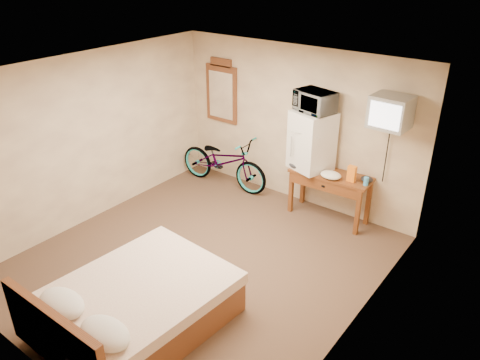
{
  "coord_description": "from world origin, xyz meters",
  "views": [
    {
      "loc": [
        3.51,
        -3.76,
        3.74
      ],
      "look_at": [
        0.22,
        0.57,
        1.05
      ],
      "focal_mm": 35.0,
      "sensor_mm": 36.0,
      "label": 1
    }
  ],
  "objects_px": {
    "desk": "(329,182)",
    "microwave": "(315,101)",
    "mini_fridge": "(312,141)",
    "wall_mirror": "(221,92)",
    "bicycle": "(224,161)",
    "blue_cup": "(366,181)",
    "bed": "(132,308)",
    "crt_television": "(391,112)"
  },
  "relations": [
    {
      "from": "desk",
      "to": "microwave",
      "type": "xyz_separation_m",
      "value": [
        -0.35,
        0.03,
        1.18
      ]
    },
    {
      "from": "mini_fridge",
      "to": "wall_mirror",
      "type": "xyz_separation_m",
      "value": [
        -1.92,
        0.24,
        0.36
      ]
    },
    {
      "from": "bicycle",
      "to": "mini_fridge",
      "type": "bearing_deg",
      "value": -89.64
    },
    {
      "from": "bicycle",
      "to": "microwave",
      "type": "bearing_deg",
      "value": -89.63
    },
    {
      "from": "blue_cup",
      "to": "bed",
      "type": "bearing_deg",
      "value": -108.55
    },
    {
      "from": "mini_fridge",
      "to": "bicycle",
      "type": "distance_m",
      "value": 1.79
    },
    {
      "from": "mini_fridge",
      "to": "desk",
      "type": "bearing_deg",
      "value": -4.62
    },
    {
      "from": "bicycle",
      "to": "bed",
      "type": "bearing_deg",
      "value": -159.87
    },
    {
      "from": "microwave",
      "to": "wall_mirror",
      "type": "height_order",
      "value": "wall_mirror"
    },
    {
      "from": "desk",
      "to": "crt_television",
      "type": "relative_size",
      "value": 2.08
    },
    {
      "from": "desk",
      "to": "crt_television",
      "type": "height_order",
      "value": "crt_television"
    },
    {
      "from": "crt_television",
      "to": "blue_cup",
      "type": "bearing_deg",
      "value": -170.81
    },
    {
      "from": "microwave",
      "to": "desk",
      "type": "bearing_deg",
      "value": 9.76
    },
    {
      "from": "mini_fridge",
      "to": "blue_cup",
      "type": "xyz_separation_m",
      "value": [
        0.92,
        -0.04,
        -0.38
      ]
    },
    {
      "from": "blue_cup",
      "to": "bed",
      "type": "height_order",
      "value": "bed"
    },
    {
      "from": "blue_cup",
      "to": "wall_mirror",
      "type": "height_order",
      "value": "wall_mirror"
    },
    {
      "from": "bicycle",
      "to": "wall_mirror",
      "type": "bearing_deg",
      "value": 38.3
    },
    {
      "from": "wall_mirror",
      "to": "bicycle",
      "type": "xyz_separation_m",
      "value": [
        0.29,
        -0.33,
        -1.1
      ]
    },
    {
      "from": "bed",
      "to": "desk",
      "type": "bearing_deg",
      "value": 80.53
    },
    {
      "from": "desk",
      "to": "wall_mirror",
      "type": "bearing_deg",
      "value": 173.24
    },
    {
      "from": "desk",
      "to": "bicycle",
      "type": "xyz_separation_m",
      "value": [
        -1.98,
        -0.07,
        -0.16
      ]
    },
    {
      "from": "bed",
      "to": "wall_mirror",
      "type": "bearing_deg",
      "value": 115.07
    },
    {
      "from": "mini_fridge",
      "to": "crt_television",
      "type": "distance_m",
      "value": 1.3
    },
    {
      "from": "desk",
      "to": "crt_television",
      "type": "xyz_separation_m",
      "value": [
        0.76,
        0.02,
        1.24
      ]
    },
    {
      "from": "wall_mirror",
      "to": "bed",
      "type": "relative_size",
      "value": 0.53
    },
    {
      "from": "mini_fridge",
      "to": "microwave",
      "type": "height_order",
      "value": "microwave"
    },
    {
      "from": "desk",
      "to": "blue_cup",
      "type": "distance_m",
      "value": 0.6
    },
    {
      "from": "crt_television",
      "to": "bicycle",
      "type": "distance_m",
      "value": 3.08
    },
    {
      "from": "mini_fridge",
      "to": "bicycle",
      "type": "height_order",
      "value": "mini_fridge"
    },
    {
      "from": "mini_fridge",
      "to": "bicycle",
      "type": "xyz_separation_m",
      "value": [
        -1.62,
        -0.09,
        -0.74
      ]
    },
    {
      "from": "bicycle",
      "to": "crt_television",
      "type": "bearing_deg",
      "value": -91.21
    },
    {
      "from": "desk",
      "to": "bicycle",
      "type": "bearing_deg",
      "value": -178.09
    },
    {
      "from": "blue_cup",
      "to": "wall_mirror",
      "type": "relative_size",
      "value": 0.11
    },
    {
      "from": "wall_mirror",
      "to": "mini_fridge",
      "type": "bearing_deg",
      "value": -7.15
    },
    {
      "from": "crt_television",
      "to": "wall_mirror",
      "type": "height_order",
      "value": "wall_mirror"
    },
    {
      "from": "microwave",
      "to": "crt_television",
      "type": "relative_size",
      "value": 0.94
    },
    {
      "from": "blue_cup",
      "to": "wall_mirror",
      "type": "distance_m",
      "value": 2.95
    },
    {
      "from": "desk",
      "to": "blue_cup",
      "type": "xyz_separation_m",
      "value": [
        0.57,
        -0.01,
        0.19
      ]
    },
    {
      "from": "microwave",
      "to": "crt_television",
      "type": "xyz_separation_m",
      "value": [
        1.11,
        -0.01,
        0.07
      ]
    },
    {
      "from": "microwave",
      "to": "bed",
      "type": "xyz_separation_m",
      "value": [
        -0.21,
        -3.41,
        -1.5
      ]
    },
    {
      "from": "blue_cup",
      "to": "crt_television",
      "type": "relative_size",
      "value": 0.21
    },
    {
      "from": "wall_mirror",
      "to": "bicycle",
      "type": "height_order",
      "value": "wall_mirror"
    }
  ]
}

